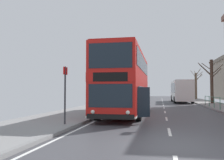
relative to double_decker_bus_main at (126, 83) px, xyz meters
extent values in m
cube|color=#414146|center=(2.74, -9.28, -2.30)|extent=(8.40, 140.00, 0.06)
cube|color=silver|center=(2.74, -6.68, -2.27)|extent=(0.12, 2.00, 0.00)
cube|color=silver|center=(2.74, -1.88, -2.27)|extent=(0.12, 2.00, 0.00)
cube|color=silver|center=(2.74, 2.92, -2.27)|extent=(0.12, 2.00, 0.00)
cube|color=silver|center=(2.74, 7.72, -2.27)|extent=(0.12, 2.00, 0.00)
cube|color=silver|center=(2.74, 12.52, -2.27)|extent=(0.12, 2.00, 0.00)
cube|color=silver|center=(2.74, 17.32, -2.27)|extent=(0.12, 2.00, 0.00)
cube|color=silver|center=(2.74, 22.12, -2.27)|extent=(0.12, 2.00, 0.00)
cube|color=silver|center=(2.74, 26.92, -2.27)|extent=(0.12, 2.00, 0.00)
cube|color=silver|center=(2.74, 31.72, -2.27)|extent=(0.12, 2.00, 0.00)
cube|color=silver|center=(2.74, 36.52, -2.27)|extent=(0.12, 2.00, 0.00)
cube|color=silver|center=(2.74, 41.32, -2.27)|extent=(0.12, 2.00, 0.00)
cube|color=silver|center=(-1.21, -9.28, -2.27)|extent=(0.12, 133.00, 0.00)
cube|color=gray|center=(-1.56, -9.28, -2.20)|extent=(0.20, 140.00, 0.14)
cube|color=red|center=(0.00, 0.02, -1.02)|extent=(2.48, 11.09, 1.80)
cube|color=red|center=(0.00, 0.02, 0.11)|extent=(2.49, 11.15, 0.47)
cube|color=red|center=(0.00, 0.02, 1.16)|extent=(2.48, 11.09, 1.64)
cube|color=#A91511|center=(0.00, 0.02, 2.02)|extent=(2.40, 10.76, 0.08)
cube|color=#19232D|center=(0.00, -5.54, -0.81)|extent=(2.18, 0.03, 1.15)
cube|color=black|center=(0.00, -5.55, 0.11)|extent=(1.73, 0.03, 0.45)
cube|color=#19232D|center=(0.00, -5.54, 1.16)|extent=(2.18, 0.03, 1.25)
cube|color=black|center=(0.00, -5.55, -1.82)|extent=(2.35, 0.08, 0.24)
cube|color=white|center=(0.00, 0.02, -1.86)|extent=(2.50, 11.15, 0.10)
cube|color=#19232D|center=(1.25, 0.29, -0.77)|extent=(0.02, 8.65, 0.93)
cube|color=#19232D|center=(1.25, 0.02, 1.25)|extent=(0.02, 9.98, 0.98)
cube|color=#19232D|center=(-1.25, 0.29, -0.77)|extent=(0.02, 8.65, 0.93)
cube|color=#19232D|center=(-1.25, 0.02, 1.25)|extent=(0.02, 9.98, 0.98)
sphere|color=white|center=(0.86, -5.56, -1.60)|extent=(0.20, 0.20, 0.20)
sphere|color=white|center=(-0.87, -5.56, -1.60)|extent=(0.20, 0.20, 0.20)
cube|color=#19232D|center=(1.51, -4.48, -1.15)|extent=(0.68, 0.49, 1.55)
cube|color=black|center=(1.17, -4.18, -1.15)|extent=(0.10, 0.90, 1.55)
cylinder|color=black|center=(1.18, -3.33, -1.75)|extent=(0.30, 1.04, 1.04)
cylinder|color=black|center=(-1.19, -3.33, -1.75)|extent=(0.30, 1.04, 1.04)
cylinder|color=black|center=(1.19, 3.66, -1.75)|extent=(0.30, 1.04, 1.04)
cylinder|color=black|center=(-1.19, 3.66, -1.75)|extent=(0.30, 1.04, 1.04)
cube|color=white|center=(5.42, 20.33, -0.54)|extent=(2.51, 10.66, 2.82)
cube|color=#19232D|center=(4.21, 20.32, -0.15)|extent=(0.11, 9.04, 1.36)
cube|color=#19232D|center=(6.64, 20.34, -0.15)|extent=(0.11, 9.04, 1.36)
cube|color=#19232D|center=(5.37, 25.66, -0.26)|extent=(2.07, 0.05, 1.69)
cylinder|color=black|center=(4.24, 23.64, -1.79)|extent=(0.29, 0.96, 0.96)
cylinder|color=black|center=(6.54, 23.66, -1.79)|extent=(0.29, 0.96, 0.96)
cylinder|color=black|center=(4.31, 16.80, -1.79)|extent=(0.29, 0.96, 0.96)
cylinder|color=black|center=(6.61, 16.83, -1.79)|extent=(0.29, 0.96, 0.96)
cylinder|color=#236B4C|center=(7.19, 4.23, -1.62)|extent=(0.05, 0.05, 1.03)
cylinder|color=#236B4C|center=(7.19, 6.48, -1.62)|extent=(0.05, 0.05, 1.03)
cylinder|color=#236B4C|center=(7.19, 8.73, -1.62)|extent=(0.05, 0.05, 1.03)
cylinder|color=#236B4C|center=(7.19, 10.98, -1.62)|extent=(0.05, 0.05, 1.03)
cylinder|color=#2D2D33|center=(-2.03, -6.28, -0.78)|extent=(0.08, 0.08, 2.71)
cube|color=red|center=(-2.03, -6.26, 0.38)|extent=(0.04, 0.44, 0.36)
cylinder|color=brown|center=(8.96, 30.70, 0.32)|extent=(0.42, 0.42, 4.91)
cylinder|color=brown|center=(9.38, 29.94, 1.86)|extent=(0.96, 1.63, 1.31)
cylinder|color=brown|center=(9.66, 31.05, 2.54)|extent=(1.47, 0.78, 1.09)
cylinder|color=brown|center=(9.42, 30.76, 2.93)|extent=(1.01, 0.23, 1.36)
cylinder|color=brown|center=(8.44, 30.09, 2.55)|extent=(1.12, 1.29, 1.17)
cylinder|color=brown|center=(9.58, 30.67, 1.98)|extent=(1.26, 0.13, 0.87)
cylinder|color=brown|center=(8.90, 31.21, 2.81)|extent=(0.21, 1.08, 0.96)
cylinder|color=#423328|center=(8.77, 15.40, 0.61)|extent=(0.39, 0.39, 5.50)
cylinder|color=#423328|center=(9.57, 15.95, 2.15)|extent=(1.69, 1.20, 1.44)
cylinder|color=#423328|center=(8.26, 15.85, 2.53)|extent=(1.12, 1.00, 1.06)
cylinder|color=#423328|center=(8.05, 15.56, 2.08)|extent=(1.54, 0.44, 1.66)
cylinder|color=#423328|center=(7.97, 15.47, 2.23)|extent=(1.66, 0.21, 1.65)
cylinder|color=#423328|center=(8.75, 15.99, 2.78)|extent=(0.15, 1.23, 0.92)
cylinder|color=#423328|center=(9.31, 15.26, 1.63)|extent=(1.17, 0.40, 1.23)
camera|label=1|loc=(2.38, -17.16, -0.57)|focal=39.16mm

